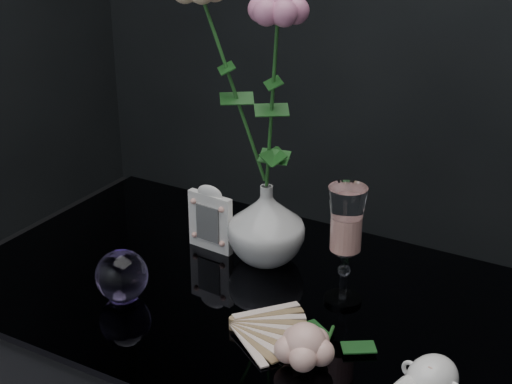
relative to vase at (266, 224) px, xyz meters
The scene contains 8 objects.
vase is the anchor object (origin of this frame).
wine_glass 0.18m from the vase, 18.82° to the right, with size 0.06×0.06×0.20m, color white, non-canonical shape.
picture_frame 0.11m from the vase, behind, with size 0.09×0.07×0.12m, color white, non-canonical shape.
paperweight 0.27m from the vase, 120.40° to the right, with size 0.08×0.08×0.08m, color #987CCA, non-canonical shape.
paper_fan 0.23m from the vase, 73.43° to the right, with size 0.22×0.17×0.02m, color #FCF3C9, non-canonical shape.
loose_rose 0.31m from the vase, 50.66° to the right, with size 0.14×0.18×0.06m, color #FFB4A4, non-canonical shape.
pearl_jar 0.44m from the vase, 31.15° to the right, with size 0.22×0.23×0.07m, color white, non-canonical shape.
roses 0.27m from the vase, 168.93° to the right, with size 0.22×0.10×0.40m.
Camera 1 is at (0.51, -0.90, 1.42)m, focal length 55.00 mm.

